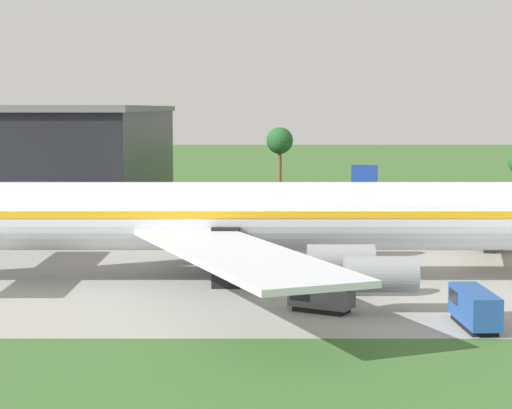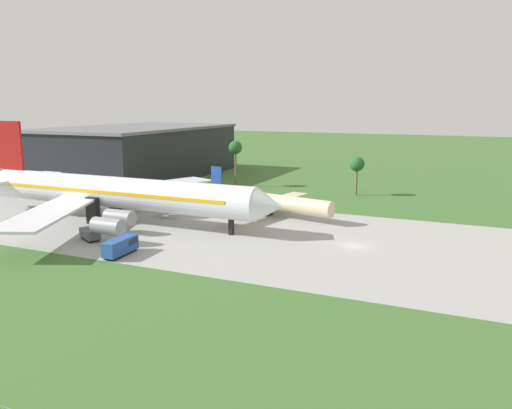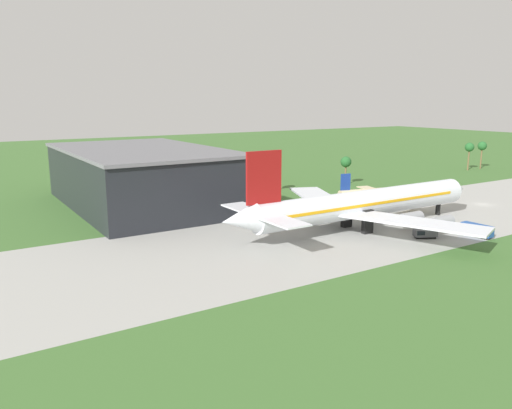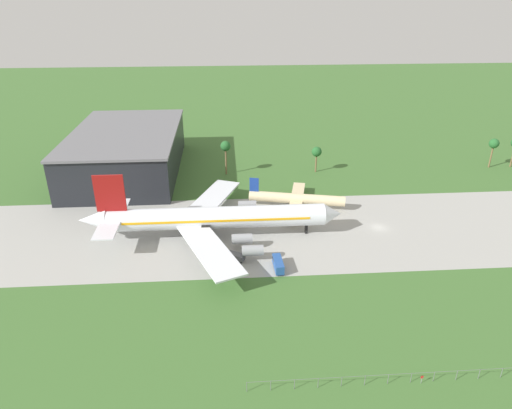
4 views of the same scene
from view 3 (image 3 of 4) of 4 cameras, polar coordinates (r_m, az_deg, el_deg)
ground_plane at (r=148.65m, az=24.48°, el=0.01°), size 600.00×600.00×0.00m
taxiway_strip at (r=148.65m, az=24.48°, el=0.01°), size 320.00×44.00×0.02m
jet_airliner at (r=110.91m, az=12.11°, el=0.05°), size 69.74×57.27×18.60m
regional_aircraft at (r=140.40m, az=14.75°, el=1.27°), size 29.12×26.41×8.91m
baggage_tug at (r=107.97m, az=18.67°, el=-3.15°), size 5.01×3.98×1.82m
fuel_truck at (r=113.28m, az=23.84°, el=-2.66°), size 2.30×6.57×2.58m
terminal_building at (r=137.43m, az=-12.91°, el=3.13°), size 36.72×61.20×15.26m
palm_tree_row at (r=187.48m, az=16.35°, el=5.63°), size 110.69×3.60×12.38m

